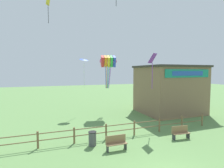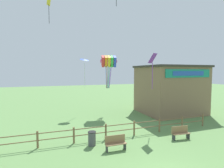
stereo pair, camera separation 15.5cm
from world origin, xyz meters
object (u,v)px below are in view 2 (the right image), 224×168
(kite_rainbow_parafoil, at_px, (109,61))
(kite_yellow_diamond, at_px, (49,6))
(seaside_building, at_px, (170,89))
(trash_bin, at_px, (92,138))
(park_bench_near_fence, at_px, (116,143))
(kite_purple_streamer, at_px, (153,63))
(kite_blue_delta, at_px, (84,60))
(park_bench_by_building, at_px, (180,132))

(kite_rainbow_parafoil, bearing_deg, kite_yellow_diamond, 163.79)
(kite_rainbow_parafoil, distance_m, kite_yellow_diamond, 9.56)
(seaside_building, height_order, kite_yellow_diamond, kite_yellow_diamond)
(seaside_building, xyz_separation_m, trash_bin, (-11.50, -6.46, -2.48))
(trash_bin, height_order, kite_rainbow_parafoil, kite_rainbow_parafoil)
(park_bench_near_fence, height_order, kite_purple_streamer, kite_purple_streamer)
(kite_blue_delta, bearing_deg, trash_bin, -97.90)
(kite_yellow_diamond, height_order, kite_blue_delta, kite_yellow_diamond)
(kite_rainbow_parafoil, relative_size, kite_blue_delta, 1.15)
(kite_yellow_diamond, distance_m, kite_blue_delta, 7.52)
(trash_bin, distance_m, kite_blue_delta, 11.65)
(kite_purple_streamer, height_order, kite_blue_delta, kite_blue_delta)
(seaside_building, height_order, kite_purple_streamer, kite_purple_streamer)
(seaside_building, distance_m, park_bench_near_fence, 13.02)
(seaside_building, bearing_deg, kite_rainbow_parafoil, 162.52)
(kite_yellow_diamond, bearing_deg, kite_blue_delta, -12.55)
(park_bench_by_building, bearing_deg, seaside_building, 57.57)
(kite_blue_delta, bearing_deg, kite_yellow_diamond, 167.45)
(kite_purple_streamer, relative_size, kite_yellow_diamond, 1.12)
(kite_rainbow_parafoil, relative_size, kite_yellow_diamond, 1.42)
(park_bench_near_fence, xyz_separation_m, park_bench_by_building, (5.39, 0.14, 0.00))
(park_bench_by_building, height_order, kite_rainbow_parafoil, kite_rainbow_parafoil)
(kite_rainbow_parafoil, bearing_deg, kite_blue_delta, 158.78)
(kite_yellow_diamond, bearing_deg, seaside_building, -16.87)
(seaside_building, bearing_deg, trash_bin, -150.69)
(trash_bin, bearing_deg, kite_purple_streamer, 18.02)
(seaside_building, xyz_separation_m, kite_blue_delta, (-10.14, 3.40, 3.58))
(kite_purple_streamer, xyz_separation_m, kite_blue_delta, (-4.71, 7.88, 0.62))
(seaside_building, relative_size, trash_bin, 7.39)
(kite_rainbow_parafoil, height_order, kite_yellow_diamond, kite_yellow_diamond)
(kite_blue_delta, bearing_deg, kite_purple_streamer, -59.14)
(trash_bin, height_order, kite_purple_streamer, kite_purple_streamer)
(seaside_building, distance_m, kite_blue_delta, 11.27)
(kite_purple_streamer, bearing_deg, kite_blue_delta, 120.86)
(park_bench_by_building, xyz_separation_m, trash_bin, (-6.70, 1.10, -0.01))
(kite_yellow_diamond, bearing_deg, trash_bin, -76.23)
(kite_rainbow_parafoil, relative_size, kite_purple_streamer, 1.27)
(park_bench_near_fence, distance_m, kite_purple_streamer, 7.92)
(kite_rainbow_parafoil, xyz_separation_m, kite_yellow_diamond, (-6.79, 1.97, 6.43))
(kite_blue_delta, bearing_deg, seaside_building, -18.53)
(kite_rainbow_parafoil, bearing_deg, kite_purple_streamer, -74.25)
(trash_bin, bearing_deg, park_bench_by_building, -9.37)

